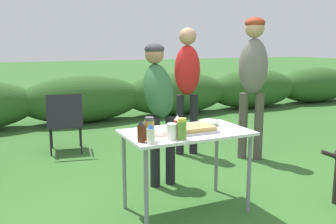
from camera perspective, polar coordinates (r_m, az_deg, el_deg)
name	(u,v)px	position (r m, az deg, el deg)	size (l,w,h in m)	color
ground_plane	(186,210)	(3.53, 2.70, -14.68)	(60.00, 60.00, 0.00)	#336028
shrub_hedge	(83,99)	(7.32, -12.89, 1.91)	(14.40, 0.90, 0.90)	#2D5623
folding_table	(186,140)	(3.31, 2.80, -4.22)	(1.10, 0.64, 0.74)	white
food_tray	(194,129)	(3.26, 4.03, -2.58)	(0.35, 0.28, 0.06)	#9E9EA3
plate_stack	(155,131)	(3.19, -1.95, -2.97)	(0.25, 0.25, 0.04)	white
mixing_bowl	(209,122)	(3.53, 6.21, -1.53)	(0.20, 0.20, 0.06)	#ADBC99
paper_cup_stack	(172,132)	(2.99, 0.55, -2.99)	(0.08, 0.08, 0.13)	white
spice_jar	(149,129)	(2.95, -2.87, -2.64)	(0.08, 0.08, 0.19)	#B2893D
bbq_sauce_bottle	(141,132)	(2.92, -4.13, -3.01)	(0.06, 0.06, 0.17)	#562314
mayo_bottle	(151,134)	(2.87, -2.65, -3.42)	(0.06, 0.06, 0.15)	silver
ketchup_bottle	(178,127)	(3.05, 1.46, -2.26)	(0.06, 0.06, 0.19)	red
relish_jar	(182,129)	(2.99, 2.11, -2.63)	(0.08, 0.08, 0.17)	olive
standing_person_in_red_jacket	(159,96)	(3.96, -1.43, 2.40)	(0.33, 0.44, 1.50)	black
standing_person_in_gray_fleece	(187,78)	(5.00, 2.95, 5.13)	(0.40, 0.34, 1.70)	black
standing_person_in_dark_puffer	(253,71)	(4.90, 12.83, 6.10)	(0.45, 0.43, 1.82)	#4C473D
camp_chair_near_hedge	(65,120)	(5.30, -15.42, -1.16)	(0.56, 0.66, 0.83)	#232328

